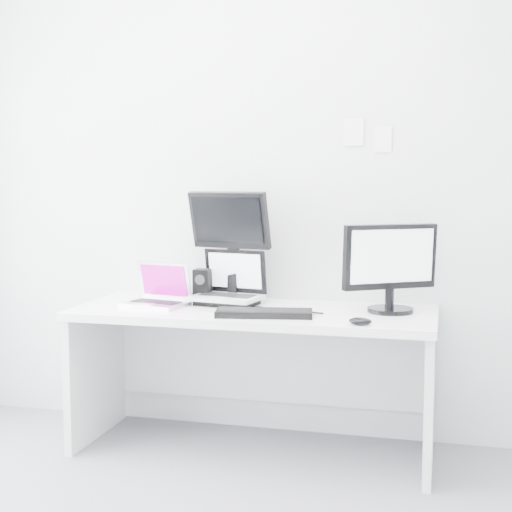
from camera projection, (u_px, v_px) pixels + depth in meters
name	position (u px, v px, depth m)	size (l,w,h in m)	color
back_wall	(269.00, 184.00, 3.97)	(3.60, 3.60, 0.00)	silver
desk	(253.00, 380.00, 3.73)	(1.80, 0.70, 0.73)	white
macbook	(155.00, 284.00, 3.77)	(0.31, 0.23, 0.23)	silver
speaker	(203.00, 285.00, 3.94)	(0.09, 0.09, 0.17)	black
dell_laptop	(226.00, 277.00, 3.80)	(0.35, 0.27, 0.29)	#B9BCC0
rear_monitor	(231.00, 245.00, 3.89)	(0.44, 0.16, 0.60)	black
samsung_monitor	(391.00, 267.00, 3.58)	(0.49, 0.22, 0.45)	black
keyboard	(264.00, 313.00, 3.50)	(0.46, 0.16, 0.03)	black
mouse	(360.00, 321.00, 3.29)	(0.10, 0.07, 0.03)	black
wall_note_0	(354.00, 132.00, 3.82)	(0.10, 0.00, 0.14)	white
wall_note_1	(383.00, 140.00, 3.79)	(0.09, 0.00, 0.13)	white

